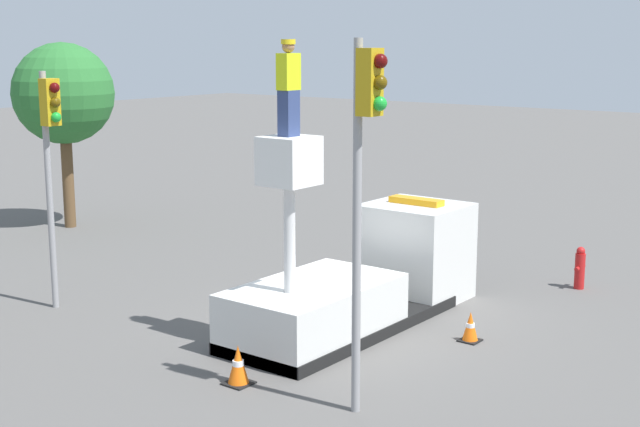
{
  "coord_description": "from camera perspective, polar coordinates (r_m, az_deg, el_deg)",
  "views": [
    {
      "loc": [
        -14.24,
        -10.36,
        5.85
      ],
      "look_at": [
        -2.47,
        -1.31,
        2.96
      ],
      "focal_mm": 50.0,
      "sensor_mm": 36.0,
      "label": 1
    }
  ],
  "objects": [
    {
      "name": "traffic_cone_curbside",
      "position": [
        17.96,
        9.6,
        -7.2
      ],
      "size": [
        0.39,
        0.39,
        0.6
      ],
      "color": "black",
      "rests_on": "ground"
    },
    {
      "name": "worker",
      "position": [
        16.28,
        -2.03,
        8.04
      ],
      "size": [
        0.4,
        0.26,
        1.75
      ],
      "color": "navy",
      "rests_on": "bucket_truck"
    },
    {
      "name": "tree_left_bg",
      "position": [
        29.02,
        -16.1,
        7.33
      ],
      "size": [
        3.15,
        3.15,
        5.81
      ],
      "color": "brown",
      "rests_on": "ground"
    },
    {
      "name": "fire_hydrant",
      "position": [
        22.2,
        16.3,
        -3.38
      ],
      "size": [
        0.48,
        0.24,
        1.03
      ],
      "color": "red",
      "rests_on": "ground"
    },
    {
      "name": "bucket_truck",
      "position": [
        18.87,
        2.77,
        -4.34
      ],
      "size": [
        6.63,
        2.18,
        4.13
      ],
      "color": "black",
      "rests_on": "ground"
    },
    {
      "name": "ground_plane",
      "position": [
        18.56,
        1.47,
        -7.37
      ],
      "size": [
        120.0,
        120.0,
        0.0
      ],
      "primitive_type": "plane",
      "color": "#565451"
    },
    {
      "name": "traffic_light_pole",
      "position": [
        13.48,
        2.88,
        3.76
      ],
      "size": [
        0.34,
        0.57,
        5.89
      ],
      "color": "gray",
      "rests_on": "ground"
    },
    {
      "name": "traffic_cone_rear",
      "position": [
        15.65,
        -5.26,
        -9.68
      ],
      "size": [
        0.46,
        0.46,
        0.7
      ],
      "color": "black",
      "rests_on": "ground"
    },
    {
      "name": "traffic_light_across",
      "position": [
        20.0,
        -16.87,
        4.35
      ],
      "size": [
        0.34,
        0.57,
        5.22
      ],
      "color": "gray",
      "rests_on": "ground"
    }
  ]
}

